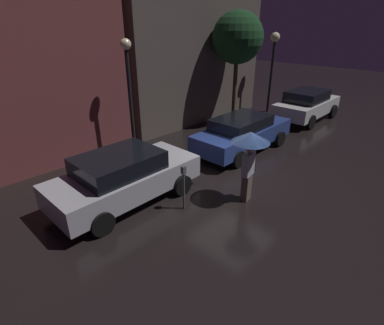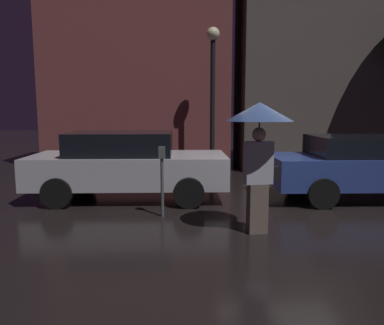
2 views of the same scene
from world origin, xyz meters
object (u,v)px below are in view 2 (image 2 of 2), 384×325
(parked_car_silver, at_px, (128,164))
(parked_car_blue, at_px, (372,166))
(pedestrian_with_umbrella, at_px, (259,131))
(street_lamp_near, at_px, (213,80))
(parking_meter, at_px, (162,174))

(parked_car_silver, distance_m, parked_car_blue, 5.56)
(parked_car_silver, bearing_deg, pedestrian_with_umbrella, -45.87)
(pedestrian_with_umbrella, distance_m, street_lamp_near, 5.13)
(parked_car_silver, distance_m, pedestrian_with_umbrella, 3.66)
(pedestrian_with_umbrella, bearing_deg, parked_car_silver, -54.10)
(parking_meter, bearing_deg, parked_car_silver, 120.11)
(parking_meter, bearing_deg, parked_car_blue, 16.86)
(parking_meter, bearing_deg, pedestrian_with_umbrella, -30.45)
(parked_car_silver, xyz_separation_m, pedestrian_with_umbrella, (2.52, -2.50, 0.89))
(parked_car_silver, xyz_separation_m, parking_meter, (0.89, -1.54, 0.03))
(pedestrian_with_umbrella, relative_size, parking_meter, 1.60)
(parked_car_blue, relative_size, pedestrian_with_umbrella, 2.22)
(street_lamp_near, bearing_deg, pedestrian_with_umbrella, -84.99)
(parked_car_silver, relative_size, pedestrian_with_umbrella, 2.07)
(pedestrian_with_umbrella, xyz_separation_m, parking_meter, (-1.63, 0.96, -0.86))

